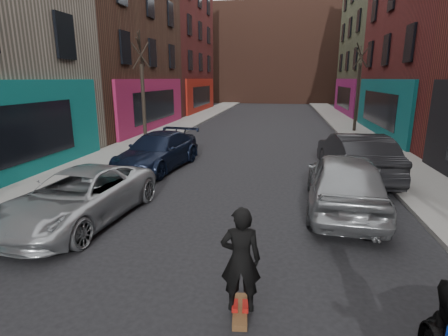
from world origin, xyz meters
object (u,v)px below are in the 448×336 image
at_px(tree_left_far, 142,81).
at_px(parked_left_end, 158,151).
at_px(parked_left_far, 80,196).
at_px(skateboarder, 241,260).
at_px(parked_right_far, 345,181).
at_px(parked_right_end, 355,156).
at_px(skateboard, 240,311).
at_px(tree_right_far, 359,79).

xyz_separation_m(tree_left_far, parked_left_end, (2.77, -5.50, -2.67)).
relative_size(parked_left_far, skateboarder, 2.85).
xyz_separation_m(parked_right_far, parked_right_end, (0.90, 3.43, 0.00)).
height_order(tree_left_far, skateboard, tree_left_far).
bearing_deg(parked_right_end, tree_right_far, -106.32).
bearing_deg(parked_left_far, skateboarder, -28.19).
bearing_deg(parked_right_far, parked_left_end, -24.17).
bearing_deg(parked_left_end, skateboarder, -54.69).
height_order(parked_left_end, parked_right_end, parked_right_end).
relative_size(parked_left_end, skateboarder, 2.95).
height_order(parked_right_far, parked_right_end, parked_right_end).
bearing_deg(parked_right_far, parked_right_end, -100.65).
xyz_separation_m(parked_left_end, parked_right_far, (6.63, -3.56, 0.12)).
bearing_deg(tree_right_far, skateboard, -104.74).
xyz_separation_m(tree_right_far, parked_right_end, (-2.10, -11.64, -2.70)).
distance_m(parked_left_end, skateboarder, 9.49).
bearing_deg(skateboard, parked_right_far, 58.97).
xyz_separation_m(tree_left_far, parked_right_far, (9.40, -9.06, -2.55)).
distance_m(parked_left_far, parked_right_end, 9.28).
distance_m(tree_right_far, parked_right_end, 12.13).
xyz_separation_m(tree_left_far, skateboarder, (7.16, -13.92, -2.45)).
bearing_deg(skateboard, tree_left_far, 110.99).
bearing_deg(parked_left_far, parked_right_far, 21.24).
bearing_deg(tree_right_far, skateboarder, -104.74).
xyz_separation_m(tree_right_far, skateboard, (-5.24, -19.92, -3.48)).
xyz_separation_m(parked_right_end, skateboard, (-3.14, -8.28, -0.78)).
relative_size(tree_right_far, parked_left_far, 1.44).
relative_size(parked_left_far, skateboard, 5.91).
distance_m(parked_right_far, skateboard, 5.40).
distance_m(tree_right_far, parked_left_end, 15.26).
relative_size(parked_left_end, parked_right_far, 1.01).
bearing_deg(tree_left_far, parked_right_end, -28.69).
height_order(tree_right_far, skateboard, tree_right_far).
bearing_deg(parked_right_end, skateboard, 63.12).
bearing_deg(parked_left_end, skateboard, -54.69).
height_order(parked_right_far, skateboarder, skateboarder).
distance_m(tree_right_far, parked_left_far, 19.75).
bearing_deg(tree_right_far, tree_left_far, -154.18).
xyz_separation_m(tree_left_far, parked_right_end, (10.30, -5.64, -2.55)).
bearing_deg(skateboard, skateboarder, 0.00).
relative_size(skateboard, skateboarder, 0.48).
bearing_deg(skateboard, parked_left_far, 140.28).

